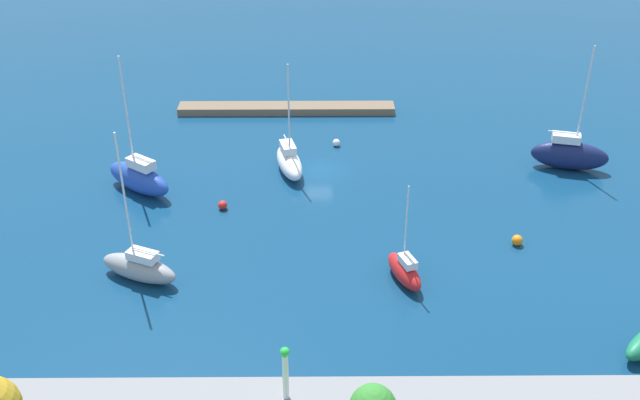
# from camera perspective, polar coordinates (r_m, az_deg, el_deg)

# --- Properties ---
(water) EXTENTS (160.00, 160.00, 0.00)m
(water) POSITION_cam_1_polar(r_m,az_deg,el_deg) (70.07, -0.05, 2.33)
(water) COLOR navy
(water) RESTS_ON ground
(pier_dock) EXTENTS (24.40, 2.48, 0.83)m
(pier_dock) POSITION_cam_1_polar(r_m,az_deg,el_deg) (82.91, -2.65, 7.20)
(pier_dock) COLOR brown
(pier_dock) RESTS_ON ground
(harbor_beacon) EXTENTS (0.56, 0.56, 3.73)m
(harbor_beacon) POSITION_cam_1_polar(r_m,az_deg,el_deg) (42.29, -2.74, -13.15)
(harbor_beacon) COLOR silver
(harbor_beacon) RESTS_ON breakwater
(sailboat_gray_lone_north) EXTENTS (6.60, 4.29, 12.11)m
(sailboat_gray_lone_north) POSITION_cam_1_polar(r_m,az_deg,el_deg) (56.16, -14.03, -5.12)
(sailboat_gray_lone_north) COLOR gray
(sailboat_gray_lone_north) RESTS_ON water
(sailboat_white_inner_mooring) EXTENTS (3.55, 6.85, 10.95)m
(sailboat_white_inner_mooring) POSITION_cam_1_polar(r_m,az_deg,el_deg) (69.38, -2.44, 3.07)
(sailboat_white_inner_mooring) COLOR white
(sailboat_white_inner_mooring) RESTS_ON water
(sailboat_blue_off_beacon) EXTENTS (7.23, 6.12, 12.80)m
(sailboat_blue_off_beacon) POSITION_cam_1_polar(r_m,az_deg,el_deg) (67.83, -14.05, 1.75)
(sailboat_blue_off_beacon) COLOR #2347B2
(sailboat_blue_off_beacon) RESTS_ON water
(sailboat_navy_along_channel) EXTENTS (7.51, 3.83, 12.35)m
(sailboat_navy_along_channel) POSITION_cam_1_polar(r_m,az_deg,el_deg) (73.75, 19.01, 3.42)
(sailboat_navy_along_channel) COLOR #141E4C
(sailboat_navy_along_channel) RESTS_ON water
(sailboat_red_by_breakwater) EXTENTS (3.00, 4.84, 8.06)m
(sailboat_red_by_breakwater) POSITION_cam_1_polar(r_m,az_deg,el_deg) (54.71, 6.66, -5.53)
(sailboat_red_by_breakwater) COLOR red
(sailboat_red_by_breakwater) RESTS_ON water
(mooring_buoy_red) EXTENTS (0.80, 0.80, 0.80)m
(mooring_buoy_red) POSITION_cam_1_polar(r_m,az_deg,el_deg) (64.12, -7.66, -0.40)
(mooring_buoy_red) COLOR red
(mooring_buoy_red) RESTS_ON water
(mooring_buoy_white) EXTENTS (0.77, 0.77, 0.77)m
(mooring_buoy_white) POSITION_cam_1_polar(r_m,az_deg,el_deg) (74.76, 1.30, 4.53)
(mooring_buoy_white) COLOR white
(mooring_buoy_white) RESTS_ON water
(mooring_buoy_orange) EXTENTS (0.89, 0.89, 0.89)m
(mooring_buoy_orange) POSITION_cam_1_polar(r_m,az_deg,el_deg) (60.84, 15.24, -3.07)
(mooring_buoy_orange) COLOR orange
(mooring_buoy_orange) RESTS_ON water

